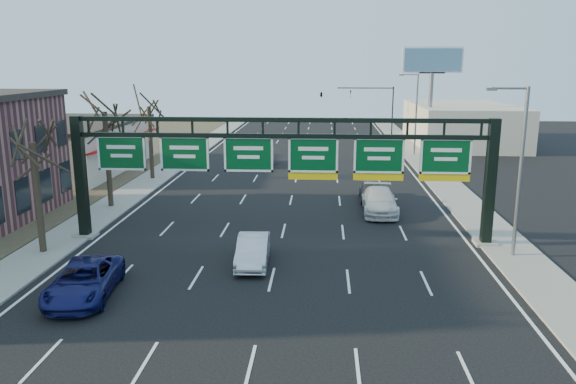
# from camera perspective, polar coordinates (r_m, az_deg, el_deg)

# --- Properties ---
(ground) EXTENTS (160.00, 160.00, 0.00)m
(ground) POSITION_cam_1_polar(r_m,az_deg,el_deg) (25.44, -2.10, -10.51)
(ground) COLOR black
(ground) RESTS_ON ground
(sidewalk_left) EXTENTS (3.00, 120.00, 0.12)m
(sidewalk_left) POSITION_cam_1_polar(r_m,az_deg,el_deg) (46.90, -15.36, 0.10)
(sidewalk_left) COLOR gray
(sidewalk_left) RESTS_ON ground
(sidewalk_right) EXTENTS (3.00, 120.00, 0.12)m
(sidewalk_right) POSITION_cam_1_polar(r_m,az_deg,el_deg) (45.57, 16.74, -0.36)
(sidewalk_right) COLOR gray
(sidewalk_right) RESTS_ON ground
(lane_markings) EXTENTS (21.60, 120.00, 0.01)m
(lane_markings) POSITION_cam_1_polar(r_m,az_deg,el_deg) (44.45, 0.46, -0.20)
(lane_markings) COLOR white
(lane_markings) RESTS_ON ground
(sign_gantry) EXTENTS (24.60, 1.20, 7.20)m
(sign_gantry) POSITION_cam_1_polar(r_m,az_deg,el_deg) (31.77, -0.45, 2.99)
(sign_gantry) COLOR black
(sign_gantry) RESTS_ON ground
(cream_strip) EXTENTS (10.90, 18.40, 4.70)m
(cream_strip) POSITION_cam_1_polar(r_m,az_deg,el_deg) (57.94, -20.80, 4.42)
(cream_strip) COLOR beige
(cream_strip) RESTS_ON ground
(building_right_distant) EXTENTS (12.00, 20.00, 5.00)m
(building_right_distant) POSITION_cam_1_polar(r_m,az_deg,el_deg) (75.68, 17.19, 6.61)
(building_right_distant) COLOR beige
(building_right_distant) RESTS_ON ground
(tree_gantry) EXTENTS (3.60, 3.60, 8.48)m
(tree_gantry) POSITION_cam_1_polar(r_m,az_deg,el_deg) (32.19, -24.71, 6.41)
(tree_gantry) COLOR #2E2519
(tree_gantry) RESTS_ON sidewalk_left
(tree_mid) EXTENTS (3.60, 3.60, 9.24)m
(tree_mid) POSITION_cam_1_polar(r_m,az_deg,el_deg) (41.19, -18.26, 9.16)
(tree_mid) COLOR #2E2519
(tree_mid) RESTS_ON sidewalk_left
(tree_far) EXTENTS (3.60, 3.60, 8.86)m
(tree_far) POSITION_cam_1_polar(r_m,az_deg,el_deg) (50.62, -14.03, 9.60)
(tree_far) COLOR #2E2519
(tree_far) RESTS_ON sidewalk_left
(streetlight_near) EXTENTS (2.15, 0.22, 9.00)m
(streetlight_near) POSITION_cam_1_polar(r_m,az_deg,el_deg) (31.31, 22.38, 2.70)
(streetlight_near) COLOR slate
(streetlight_near) RESTS_ON sidewalk_right
(streetlight_far) EXTENTS (2.15, 0.22, 9.00)m
(streetlight_far) POSITION_cam_1_polar(r_m,az_deg,el_deg) (64.21, 12.79, 8.15)
(streetlight_far) COLOR slate
(streetlight_far) RESTS_ON sidewalk_right
(billboard_right) EXTENTS (7.00, 0.50, 12.00)m
(billboard_right) POSITION_cam_1_polar(r_m,az_deg,el_deg) (69.36, 14.42, 11.70)
(billboard_right) COLOR slate
(billboard_right) RESTS_ON ground
(traffic_signal_mast) EXTENTS (10.16, 0.54, 7.00)m
(traffic_signal_mast) POSITION_cam_1_polar(r_m,az_deg,el_deg) (78.42, 6.13, 9.51)
(traffic_signal_mast) COLOR black
(traffic_signal_mast) RESTS_ON ground
(car_blue_suv) EXTENTS (3.15, 5.75, 1.53)m
(car_blue_suv) POSITION_cam_1_polar(r_m,az_deg,el_deg) (26.67, -20.00, -8.43)
(car_blue_suv) COLOR #131653
(car_blue_suv) RESTS_ON ground
(car_silver_sedan) EXTENTS (1.78, 4.56, 1.48)m
(car_silver_sedan) POSITION_cam_1_polar(r_m,az_deg,el_deg) (29.02, -3.59, -5.95)
(car_silver_sedan) COLOR silver
(car_silver_sedan) RESTS_ON ground
(car_white_wagon) EXTENTS (2.45, 5.74, 1.65)m
(car_white_wagon) POSITION_cam_1_polar(r_m,az_deg,el_deg) (39.26, 9.30, -0.92)
(car_white_wagon) COLOR silver
(car_white_wagon) RESTS_ON ground
(car_grey_far) EXTENTS (1.90, 4.47, 1.51)m
(car_grey_far) POSITION_cam_1_polar(r_m,az_deg,el_deg) (42.73, 8.49, 0.15)
(car_grey_far) COLOR #3A3D3E
(car_grey_far) RESTS_ON ground
(car_silver_distant) EXTENTS (2.03, 4.93, 1.59)m
(car_silver_distant) POSITION_cam_1_polar(r_m,az_deg,el_deg) (57.10, -2.32, 3.55)
(car_silver_distant) COLOR #B7B6BC
(car_silver_distant) RESTS_ON ground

